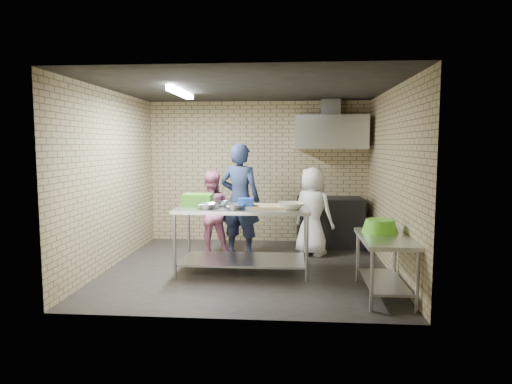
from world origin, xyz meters
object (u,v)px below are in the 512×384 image
side_counter (384,266)px  prep_table (243,239)px  green_basin (380,226)px  woman_white (313,211)px  green_crate (198,200)px  stove (329,222)px  bottle_red (333,136)px  man_navy (240,200)px  bottle_green (354,137)px  woman_pink (211,213)px  blue_tub (246,203)px

side_counter → prep_table: bearing=153.3°
side_counter → green_basin: green_basin is taller
woman_white → green_crate: bearing=62.5°
prep_table → stove: (1.41, 1.82, -0.03)m
prep_table → bottle_red: bottle_red is taller
man_navy → bottle_green: bearing=-135.9°
stove → green_basin: bearing=-80.2°
man_navy → woman_pink: man_navy is taller
green_basin → woman_white: size_ratio=0.31×
bottle_red → man_navy: (-1.61, -1.10, -1.08)m
green_basin → man_navy: man_navy is taller
green_basin → woman_white: 1.97m
prep_table → blue_tub: 0.56m
bottle_red → bottle_green: size_ratio=1.20×
bottle_red → woman_pink: bottle_red is taller
bottle_red → bottle_green: bottle_red is taller
man_navy → woman_pink: size_ratio=1.33×
woman_white → bottle_red: bearing=-80.0°
bottle_red → bottle_green: 0.40m
bottle_red → woman_white: 1.63m
woman_white → prep_table: bearing=79.5°
man_navy → woman_white: man_navy is taller
stove → bottle_green: bearing=28.1°
side_counter → man_navy: size_ratio=0.63×
blue_tub → man_navy: size_ratio=0.11×
green_crate → woman_pink: (0.02, 0.93, -0.34)m
blue_tub → woman_white: size_ratio=0.14×
green_crate → bottle_red: bottle_red is taller
side_counter → woman_white: woman_white is taller
side_counter → green_basin: size_ratio=2.61×
blue_tub → green_basin: bearing=-18.1°
bottle_green → blue_tub: bearing=-130.0°
stove → green_crate: bearing=-141.2°
green_crate → blue_tub: 0.78m
blue_tub → man_navy: man_navy is taller
green_crate → man_navy: (0.54, 0.83, -0.10)m
woman_pink → prep_table: bearing=108.4°
green_basin → side_counter: bearing=-85.4°
prep_table → man_navy: (-0.16, 0.95, 0.47)m
blue_tub → bottle_green: 2.98m
blue_tub → woman_white: bearing=50.3°
man_navy → green_basin: bearing=156.0°
bottle_red → woman_white: bearing=-112.9°
woman_pink → side_counter: bearing=127.5°
stove → blue_tub: (-1.36, -1.92, 0.59)m
blue_tub → man_navy: 1.08m
side_counter → green_crate: green_crate is taller
blue_tub → woman_white: (1.01, 1.22, -0.29)m
bottle_red → woman_pink: size_ratio=0.13×
stove → green_basin: 2.57m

